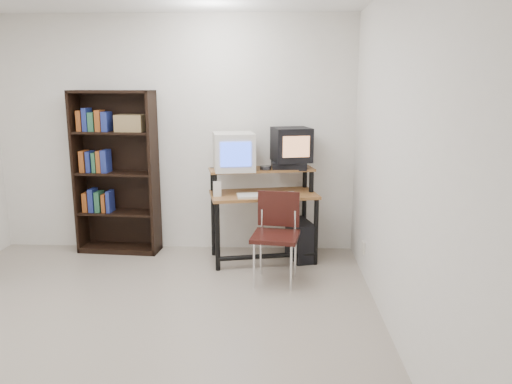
{
  "coord_description": "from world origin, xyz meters",
  "views": [
    {
      "loc": [
        1.11,
        -3.52,
        1.87
      ],
      "look_at": [
        0.94,
        1.1,
        0.86
      ],
      "focal_mm": 35.0,
      "sensor_mm": 36.0,
      "label": 1
    }
  ],
  "objects_px": {
    "crt_monitor": "(234,152)",
    "computer_desk": "(263,198)",
    "bookshelf": "(117,171)",
    "pc_tower": "(300,240)",
    "crt_tv": "(291,145)",
    "school_chair": "(277,227)"
  },
  "relations": [
    {
      "from": "pc_tower",
      "to": "computer_desk",
      "type": "bearing_deg",
      "value": 168.29
    },
    {
      "from": "computer_desk",
      "to": "pc_tower",
      "type": "bearing_deg",
      "value": -7.47
    },
    {
      "from": "crt_monitor",
      "to": "pc_tower",
      "type": "xyz_separation_m",
      "value": [
        0.71,
        -0.01,
        -0.96
      ]
    },
    {
      "from": "pc_tower",
      "to": "crt_tv",
      "type": "bearing_deg",
      "value": 113.57
    },
    {
      "from": "crt_tv",
      "to": "bookshelf",
      "type": "distance_m",
      "value": 1.95
    },
    {
      "from": "crt_tv",
      "to": "pc_tower",
      "type": "distance_m",
      "value": 1.03
    },
    {
      "from": "crt_monitor",
      "to": "school_chair",
      "type": "bearing_deg",
      "value": -63.92
    },
    {
      "from": "pc_tower",
      "to": "school_chair",
      "type": "bearing_deg",
      "value": -129.2
    },
    {
      "from": "crt_monitor",
      "to": "crt_tv",
      "type": "distance_m",
      "value": 0.62
    },
    {
      "from": "crt_monitor",
      "to": "bookshelf",
      "type": "xyz_separation_m",
      "value": [
        -1.32,
        0.2,
        -0.25
      ]
    },
    {
      "from": "crt_monitor",
      "to": "computer_desk",
      "type": "bearing_deg",
      "value": -17.98
    },
    {
      "from": "computer_desk",
      "to": "pc_tower",
      "type": "distance_m",
      "value": 0.62
    },
    {
      "from": "crt_monitor",
      "to": "bookshelf",
      "type": "distance_m",
      "value": 1.36
    },
    {
      "from": "pc_tower",
      "to": "bookshelf",
      "type": "relative_size",
      "value": 0.25
    },
    {
      "from": "crt_tv",
      "to": "school_chair",
      "type": "relative_size",
      "value": 0.54
    },
    {
      "from": "computer_desk",
      "to": "crt_monitor",
      "type": "bearing_deg",
      "value": 160.69
    },
    {
      "from": "computer_desk",
      "to": "bookshelf",
      "type": "relative_size",
      "value": 0.67
    },
    {
      "from": "pc_tower",
      "to": "bookshelf",
      "type": "height_order",
      "value": "bookshelf"
    },
    {
      "from": "computer_desk",
      "to": "crt_tv",
      "type": "relative_size",
      "value": 2.61
    },
    {
      "from": "computer_desk",
      "to": "crt_monitor",
      "type": "distance_m",
      "value": 0.58
    },
    {
      "from": "bookshelf",
      "to": "pc_tower",
      "type": "bearing_deg",
      "value": -1.21
    },
    {
      "from": "crt_tv",
      "to": "pc_tower",
      "type": "relative_size",
      "value": 1.02
    }
  ]
}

